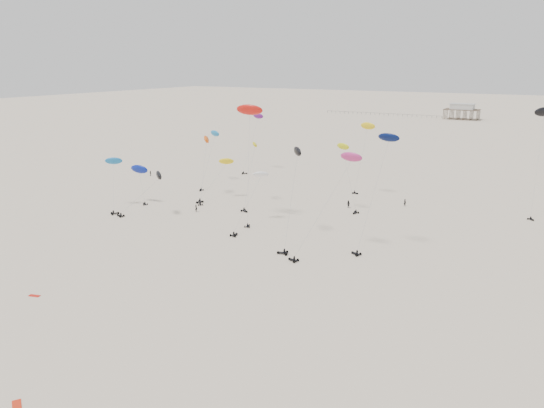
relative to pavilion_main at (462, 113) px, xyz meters
The scene contains 25 objects.
ground_plane 150.39m from the pavilion_main, 86.19° to the right, with size 900.00×900.00×0.00m, color beige.
pavilion_main is the anchor object (origin of this frame).
pier_fence 52.11m from the pavilion_main, behind, with size 80.20×0.20×1.50m.
rig_0 242.20m from the pavilion_main, 94.28° to the right, with size 5.52×11.70×12.38m.
rig_1 256.74m from the pavilion_main, 89.56° to the right, with size 4.36×16.34×16.55m.
rig_2 259.41m from the pavilion_main, 83.13° to the right, with size 5.82×11.04×22.69m.
rig_3 235.85m from the pavilion_main, 86.24° to the right, with size 7.75×5.23×16.49m.
rig_4 227.00m from the pavilion_main, 97.94° to the right, with size 7.84×16.70×19.78m.
rig_5 204.64m from the pavilion_main, 98.44° to the right, with size 4.94×13.59×19.95m.
rig_6 218.17m from the pavilion_main, 75.21° to the right, with size 5.55×16.94×26.27m.
rig_8 241.00m from the pavilion_main, 95.46° to the right, with size 8.87×14.67×18.33m.
rig_9 263.49m from the pavilion_main, 84.66° to the right, with size 8.80×15.61×21.68m.
rig_10 262.73m from the pavilion_main, 94.99° to the right, with size 9.89×9.34×12.27m.
rig_11 242.53m from the pavilion_main, 91.70° to the right, with size 6.59×14.06×17.80m.
rig_12 261.01m from the pavilion_main, 86.90° to the right, with size 7.47×17.06×21.43m.
rig_13 217.23m from the pavilion_main, 86.44° to the right, with size 5.24×4.61×19.65m.
rig_14 251.95m from the pavilion_main, 90.44° to the right, with size 8.52×11.08×26.67m.
rig_15 263.30m from the pavilion_main, 97.77° to the right, with size 9.75×10.27×13.69m.
rig_16 256.31m from the pavilion_main, 97.48° to the right, with size 6.80×4.05×9.95m.
spectator_0 255.20m from the pavilion_main, 93.42° to the right, with size 0.78×0.54×2.16m, color black.
spectator_1 233.62m from the pavilion_main, 86.19° to the right, with size 1.06×0.61×2.16m, color black.
spectator_2 234.46m from the pavilion_main, 103.22° to the right, with size 1.18×0.63×1.99m, color black.
spectator_3 226.33m from the pavilion_main, 83.05° to the right, with size 0.79×0.54×2.18m, color black.
grounded_kite_a 324.71m from the pavilion_main, 87.50° to the right, with size 2.20×0.90×0.08m, color red.
grounded_kite_b 305.65m from the pavilion_main, 91.49° to the right, with size 1.80×0.70×0.07m, color red.
Camera 1 is at (51.53, -3.38, 35.19)m, focal length 35.00 mm.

